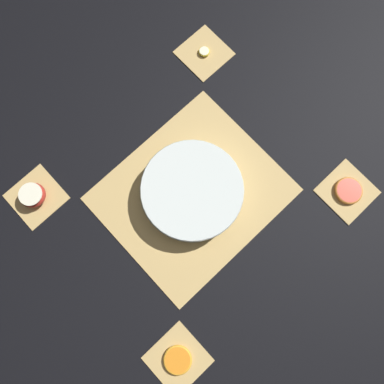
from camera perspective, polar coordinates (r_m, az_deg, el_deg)
ground_plane at (r=1.08m, az=-0.00°, el=-0.33°), size 6.00×6.00×0.00m
bamboo_mat_center at (r=1.08m, az=-0.00°, el=-0.30°), size 0.49×0.42×0.01m
coaster_mat_near_left at (r=1.09m, az=-2.18°, el=-24.13°), size 0.14×0.14×0.01m
coaster_mat_near_right at (r=1.17m, az=22.58°, el=0.10°), size 0.14×0.14×0.01m
coaster_mat_far_left at (r=1.17m, az=-22.64°, el=-0.67°), size 0.14×0.14×0.01m
coaster_mat_far_right at (r=1.24m, az=1.86°, el=20.44°), size 0.14×0.14×0.01m
fruit_salad_bowl at (r=1.04m, az=-0.01°, el=0.15°), size 0.29×0.29×0.07m
apple_half at (r=1.15m, az=-23.09°, el=-0.45°), size 0.07×0.07×0.04m
orange_slice_whole at (r=1.08m, az=-2.20°, el=-24.22°), size 0.08×0.08×0.01m
banana_coin_single at (r=1.24m, az=1.87°, el=20.62°), size 0.04×0.04×0.01m
grapefruit_slice at (r=1.16m, az=22.75°, el=0.19°), size 0.08×0.08×0.01m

